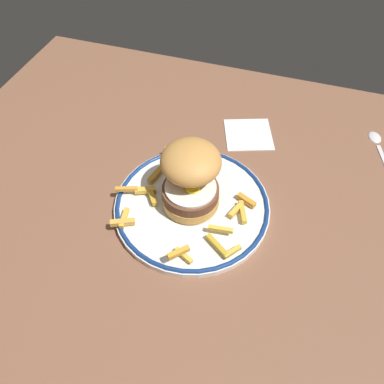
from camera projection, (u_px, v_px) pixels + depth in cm
name	position (u px, v px, depth cm)	size (l,w,h in cm)	color
ground_plane	(205.00, 240.00, 66.46)	(117.54, 100.33, 4.00)	brown
dinner_plate	(192.00, 205.00, 67.73)	(27.78, 27.78, 1.60)	white
burger	(191.00, 176.00, 63.82)	(14.26, 14.35, 10.86)	gold
fries_pile	(182.00, 201.00, 66.57)	(24.89, 24.33, 2.71)	gold
spoon	(377.00, 141.00, 78.85)	(5.44, 13.23, 0.90)	silver
napkin	(248.00, 134.00, 80.44)	(9.73, 9.76, 0.40)	white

